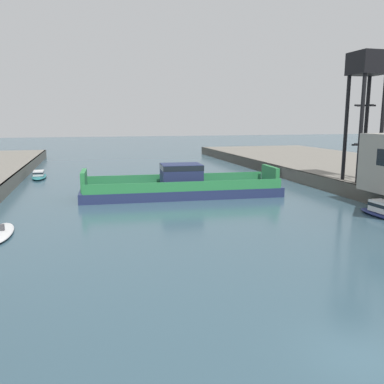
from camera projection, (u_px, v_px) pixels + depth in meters
ground_plane at (359, 358)px, 15.64m from camera, size 400.00×400.00×0.00m
chain_ferry at (181, 186)px, 48.30m from camera, size 23.82×7.94×3.82m
moored_boat_near_left at (0, 233)px, 32.06m from camera, size 2.16×6.42×0.87m
moored_boat_mid_left at (39, 175)px, 62.57m from camera, size 2.33×7.34×1.23m
moored_boat_mid_right at (384, 211)px, 37.95m from camera, size 2.34×6.39×1.49m
crane_tower at (367, 79)px, 46.36m from camera, size 3.61×3.61×14.84m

